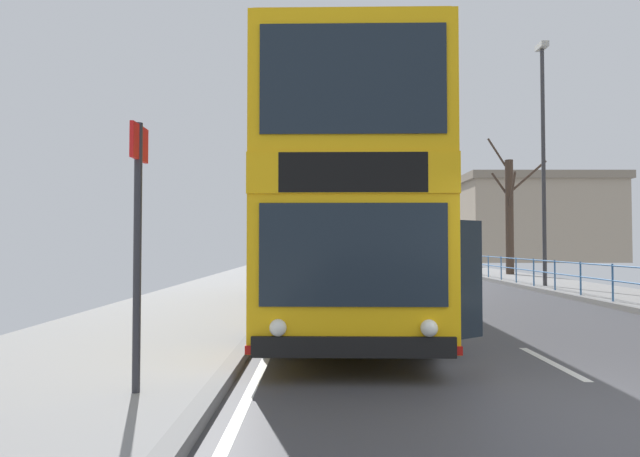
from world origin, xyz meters
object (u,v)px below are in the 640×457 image
at_px(bus_stop_sign_near, 139,226).
at_px(bare_tree_far_02, 432,222).
at_px(street_lamp_far_side, 544,146).
at_px(bare_tree_far_00, 511,212).
at_px(background_building_01, 524,220).
at_px(double_decker_bus_main, 342,212).

distance_m(bus_stop_sign_near, bare_tree_far_02, 36.98).
xyz_separation_m(street_lamp_far_side, bare_tree_far_02, (0.67, 22.03, -1.82)).
bearing_deg(street_lamp_far_side, bare_tree_far_00, 79.04).
relative_size(bus_stop_sign_near, bare_tree_far_02, 0.41).
bearing_deg(bare_tree_far_02, bare_tree_far_00, -87.26).
bearing_deg(background_building_01, double_decker_bus_main, -116.23).
bearing_deg(street_lamp_far_side, double_decker_bus_main, -136.73).
bearing_deg(bare_tree_far_02, bus_stop_sign_near, -106.68).
height_order(double_decker_bus_main, bus_stop_sign_near, double_decker_bus_main).
bearing_deg(background_building_01, bus_stop_sign_near, -115.51).
bearing_deg(street_lamp_far_side, bus_stop_sign_near, -126.65).
distance_m(street_lamp_far_side, background_building_01, 35.58).
bearing_deg(bare_tree_far_02, street_lamp_far_side, -91.73).
bearing_deg(background_building_01, bare_tree_far_00, -112.70).
xyz_separation_m(double_decker_bus_main, background_building_01, (19.96, 40.51, 1.74)).
relative_size(bare_tree_far_02, background_building_01, 0.46).
relative_size(bus_stop_sign_near, street_lamp_far_side, 0.31).
relative_size(street_lamp_far_side, bare_tree_far_00, 1.28).
relative_size(double_decker_bus_main, street_lamp_far_side, 1.27).
bearing_deg(double_decker_bus_main, background_building_01, 63.77).
bearing_deg(background_building_01, bare_tree_far_02, -135.92).
distance_m(bus_stop_sign_near, street_lamp_far_side, 16.99).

